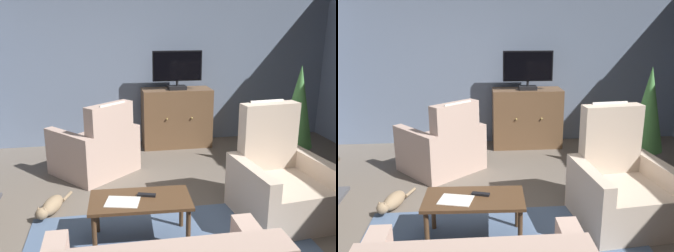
% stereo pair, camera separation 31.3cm
% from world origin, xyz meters
% --- Properties ---
extents(ground_plane, '(6.69, 6.59, 0.04)m').
position_xyz_m(ground_plane, '(0.00, 0.00, -0.02)').
color(ground_plane, '#665B51').
extents(wall_back, '(6.69, 0.10, 2.73)m').
position_xyz_m(wall_back, '(0.00, 3.04, 1.36)').
color(wall_back, slate).
rests_on(wall_back, ground_plane).
extents(tv_cabinet, '(1.13, 0.52, 0.96)m').
position_xyz_m(tv_cabinet, '(0.31, 2.69, 0.46)').
color(tv_cabinet, '#4A3523').
rests_on(tv_cabinet, ground_plane).
extents(television, '(0.80, 0.20, 0.62)m').
position_xyz_m(television, '(0.31, 2.64, 1.29)').
color(television, black).
rests_on(television, tv_cabinet).
extents(coffee_table, '(0.96, 0.53, 0.44)m').
position_xyz_m(coffee_table, '(-0.56, -0.06, 0.38)').
color(coffee_table, '#4C331E').
rests_on(coffee_table, ground_plane).
extents(tv_remote, '(0.18, 0.10, 0.02)m').
position_xyz_m(tv_remote, '(-0.50, -0.02, 0.45)').
color(tv_remote, black).
rests_on(tv_remote, coffee_table).
extents(folded_newspaper, '(0.34, 0.29, 0.01)m').
position_xyz_m(folded_newspaper, '(-0.72, -0.10, 0.44)').
color(folded_newspaper, silver).
rests_on(folded_newspaper, coffee_table).
extents(armchair_near_window, '(1.00, 1.01, 1.19)m').
position_xyz_m(armchair_near_window, '(0.95, 0.20, 0.35)').
color(armchair_near_window, '#C6B29E').
rests_on(armchair_near_window, ground_plane).
extents(armchair_angled_to_table, '(1.28, 1.28, 1.03)m').
position_xyz_m(armchair_angled_to_table, '(-0.99, 1.72, 0.33)').
color(armchair_angled_to_table, '#BC9E8E').
rests_on(armchair_angled_to_table, ground_plane).
extents(potted_plant_leafy_by_curtain, '(0.45, 0.45, 1.47)m').
position_xyz_m(potted_plant_leafy_by_curtain, '(1.74, 1.36, 0.81)').
color(potted_plant_leafy_by_curtain, slate).
rests_on(potted_plant_leafy_by_curtain, ground_plane).
extents(cat, '(0.33, 0.66, 0.19)m').
position_xyz_m(cat, '(-1.47, 0.62, 0.09)').
color(cat, '#937A5B').
rests_on(cat, ground_plane).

